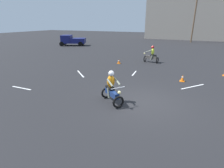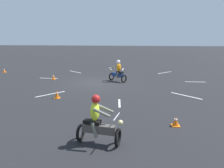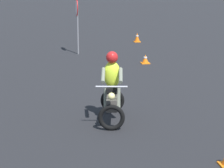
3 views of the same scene
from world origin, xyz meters
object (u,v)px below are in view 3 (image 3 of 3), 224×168
at_px(stop_sign, 77,15).
at_px(traffic_cone_far_left, 137,38).
at_px(motorcycle_rider_background, 112,91).
at_px(traffic_cone_mid_left, 145,59).

xyz_separation_m(stop_sign, traffic_cone_far_left, (2.60, -3.14, -1.42)).
xyz_separation_m(motorcycle_rider_background, traffic_cone_mid_left, (6.08, -2.30, -0.56)).
distance_m(stop_sign, traffic_cone_mid_left, 3.61).
relative_size(traffic_cone_mid_left, traffic_cone_far_left, 0.75).
relative_size(stop_sign, traffic_cone_far_left, 5.09).
distance_m(traffic_cone_mid_left, traffic_cone_far_left, 4.95).
height_order(motorcycle_rider_background, stop_sign, stop_sign).
distance_m(motorcycle_rider_background, stop_sign, 8.42).
relative_size(motorcycle_rider_background, traffic_cone_far_left, 3.68).
bearing_deg(motorcycle_rider_background, traffic_cone_far_left, -95.21).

